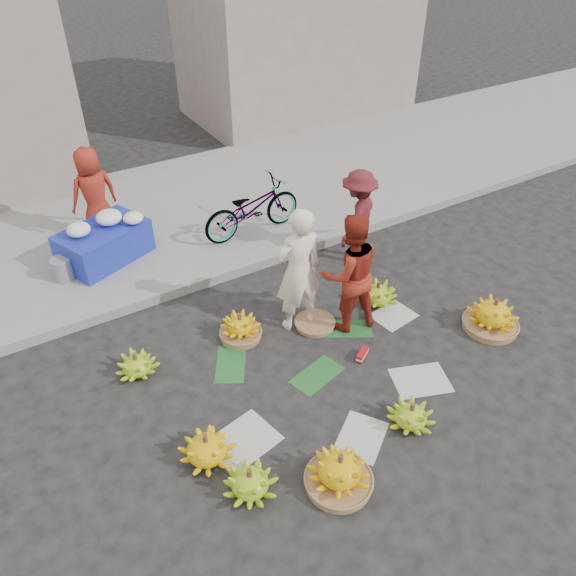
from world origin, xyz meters
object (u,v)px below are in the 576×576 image
banana_bunch_0 (206,448)px  flower_table (104,241)px  vendor_cream (298,271)px  bicycle (252,208)px  banana_bunch_4 (493,315)px

banana_bunch_0 → flower_table: (0.18, 3.99, 0.26)m
vendor_cream → bicycle: 2.29m
banana_bunch_4 → flower_table: 5.58m
flower_table → bicycle: bicycle is taller
vendor_cream → banana_bunch_4: bearing=152.1°
banana_bunch_4 → vendor_cream: bearing=147.4°
flower_table → banana_bunch_0: bearing=-115.0°
banana_bunch_0 → bicycle: 4.29m
bicycle → banana_bunch_0: bearing=143.0°
banana_bunch_0 → flower_table: bearing=87.4°
banana_bunch_0 → vendor_cream: bearing=34.7°
banana_bunch_0 → banana_bunch_4: bearing=-0.6°
vendor_cream → bicycle: vendor_cream is taller
vendor_cream → flower_table: bearing=-52.6°
banana_bunch_0 → bicycle: bicycle is taller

